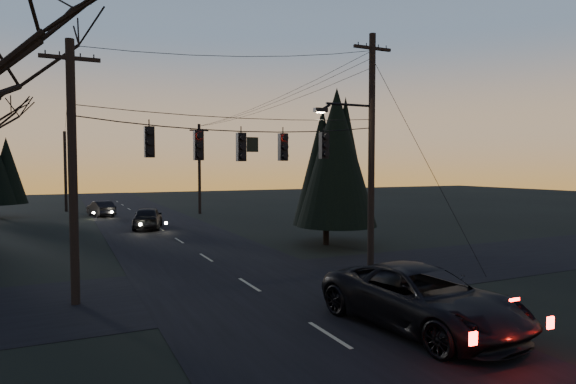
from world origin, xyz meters
name	(u,v)px	position (x,y,z in m)	size (l,w,h in m)	color
main_road	(187,246)	(0.00, 20.00, 0.01)	(8.00, 120.00, 0.02)	black
cross_road	(249,285)	(0.00, 10.00, 0.01)	(60.00, 7.00, 0.02)	black
utility_pole_right	(370,272)	(5.50, 10.00, 0.00)	(5.00, 0.30, 10.00)	black
utility_pole_left	(76,304)	(-6.00, 10.00, 0.00)	(1.80, 0.30, 8.50)	black
utility_pole_far_r	(200,214)	(5.50, 38.00, 0.00)	(1.80, 0.30, 8.50)	black
utility_pole_far_l	(66,211)	(-6.00, 46.00, 0.00)	(0.30, 0.30, 8.00)	black
span_signal_assembly	(243,145)	(-0.24, 10.00, 5.26)	(11.50, 0.44, 1.57)	black
evergreen_right	(326,162)	(7.31, 16.98, 4.71)	(4.55, 4.55, 8.23)	black
suv_near	(422,299)	(2.55, 3.37, 0.85)	(2.82, 6.11, 1.70)	black
sedan_oncoming_a	(148,218)	(-0.80, 28.57, 0.79)	(1.88, 4.66, 1.59)	black
sedan_oncoming_b	(101,209)	(-3.20, 39.47, 0.68)	(1.45, 4.15, 1.37)	black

